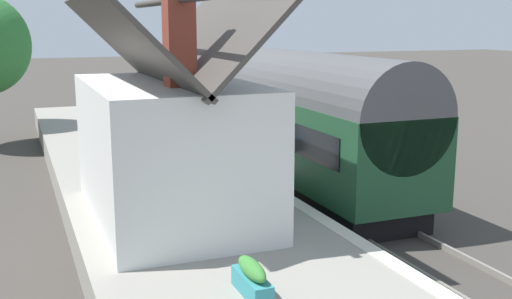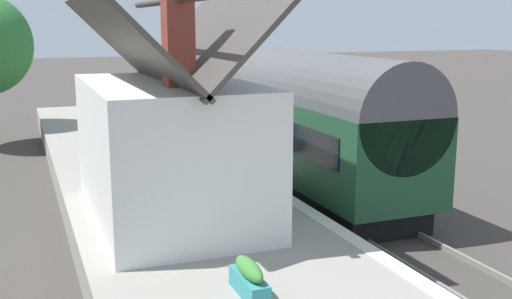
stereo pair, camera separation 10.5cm
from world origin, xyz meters
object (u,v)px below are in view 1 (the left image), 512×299
bench_near_building (178,143)px  planter_corner_building (252,279)px  train (309,121)px  planter_edge_far (165,136)px  station_sign_board (174,107)px  planter_bench_right (153,116)px  lamp_post_platform (167,64)px  station_building (171,143)px  bench_by_lamp (126,113)px

bench_near_building → planter_corner_building: bearing=171.6°
train → bench_near_building: (2.59, 3.41, -0.89)m
planter_edge_far → station_sign_board: bearing=-26.6°
planter_bench_right → planter_corner_building: bearing=172.8°
lamp_post_platform → planter_edge_far: bearing=162.9°
station_building → bench_by_lamp: station_building is taller
station_building → planter_edge_far: 8.30m
bench_by_lamp → station_building: bearing=174.2°
planter_corner_building → planter_edge_far: (12.54, -1.58, 0.09)m
station_building → bench_by_lamp: bearing=-5.8°
station_building → bench_by_lamp: 13.60m
train → planter_bench_right: train is taller
bench_by_lamp → planter_bench_right: bearing=-128.7°
bench_by_lamp → bench_near_building: same height
planter_corner_building → planter_edge_far: 12.64m
train → bench_near_building: train is taller
planter_corner_building → lamp_post_platform: 15.53m
bench_near_building → station_sign_board: (3.43, -0.74, 0.71)m
lamp_post_platform → train: bearing=-160.3°
bench_by_lamp → station_sign_board: bearing=-164.9°
bench_near_building → planter_corner_building: size_ratio=1.28×
planter_bench_right → planter_corner_building: 17.37m
bench_by_lamp → lamp_post_platform: 3.83m
station_building → station_sign_board: bearing=-14.6°
bench_by_lamp → station_sign_board: station_sign_board is taller
station_building → planter_bench_right: (12.70, -2.34, -1.29)m
train → planter_corner_building: bearing=148.1°
station_sign_board → train: bearing=-156.1°
train → lamp_post_platform: lamp_post_platform is taller
planter_edge_far → planter_corner_building: bearing=172.8°
planter_corner_building → lamp_post_platform: (15.15, -2.38, 2.44)m
train → planter_corner_building: size_ratio=9.47×
bench_near_building → lamp_post_platform: 5.19m
planter_bench_right → planter_edge_far: bearing=172.7°
bench_by_lamp → lamp_post_platform: lamp_post_platform is taller
bench_by_lamp → lamp_post_platform: size_ratio=0.36×
bench_near_building → planter_bench_right: (6.69, -0.62, -0.08)m
station_building → station_sign_board: 9.77m
bench_near_building → planter_bench_right: size_ratio=1.90×
bench_near_building → planter_bench_right: bearing=-5.3°
station_building → planter_bench_right: bearing=-10.4°
planter_bench_right → planter_edge_far: 4.73m
bench_by_lamp → station_sign_board: 4.25m
planter_bench_right → station_sign_board: size_ratio=0.47×
planter_bench_right → lamp_post_platform: 3.13m
train → station_building: bearing=123.7°
planter_corner_building → station_building: bearing=2.0°
bench_near_building → bench_by_lamp: bearing=2.7°
station_building → lamp_post_platform: 10.96m
train → station_sign_board: (6.02, 2.66, -0.17)m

